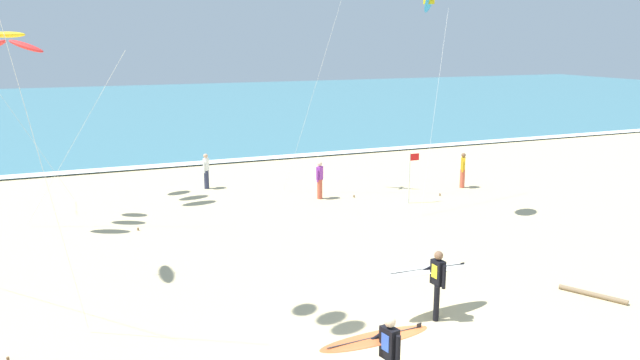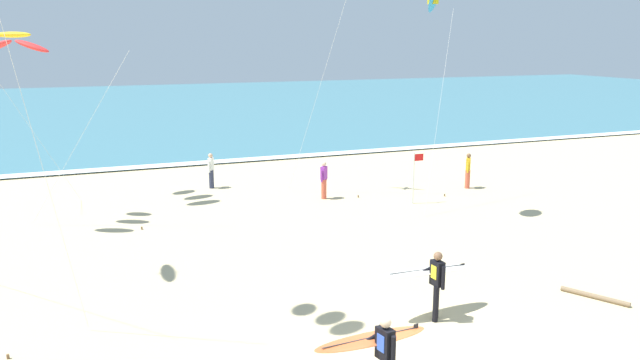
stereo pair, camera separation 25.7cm
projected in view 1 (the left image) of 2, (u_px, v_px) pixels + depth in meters
The scene contains 10 objects.
ocean_water at pixel (140, 107), 59.57m from camera, with size 160.00×60.00×0.08m, color teal.
shoreline_foam at pixel (200, 163), 32.72m from camera, with size 160.00×0.99×0.01m, color white.
surfer_lead at pixel (433, 275), 14.57m from camera, with size 2.53×1.00×1.71m.
surfer_trailing at pixel (382, 345), 11.22m from camera, with size 2.63×1.17×1.71m.
kite_arc_golden_mid at pixel (8, 43), 20.42m from camera, with size 4.80×3.42×6.78m.
bystander_yellow_top at pixel (463, 170), 27.40m from camera, with size 0.34×0.41×1.59m.
bystander_purple_top at pixel (320, 180), 25.50m from camera, with size 0.39×0.36×1.59m.
bystander_white_top at pixel (206, 171), 27.23m from camera, with size 0.32×0.43×1.59m.
lifeguard_flag at pixel (411, 173), 24.72m from camera, with size 0.45×0.05×2.10m.
driftwood_log at pixel (593, 294), 15.89m from camera, with size 0.13×0.13×1.70m, color #846B4C.
Camera 1 is at (-6.03, -9.32, 6.53)m, focal length 34.37 mm.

